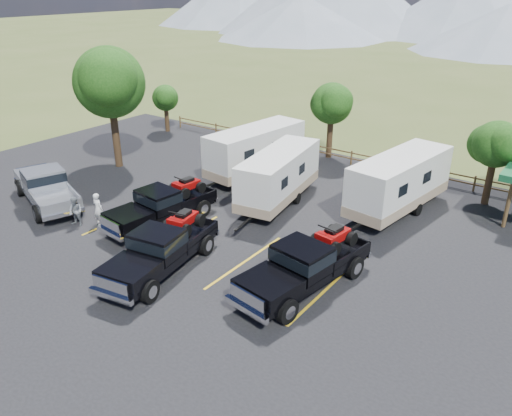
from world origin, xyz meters
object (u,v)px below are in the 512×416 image
Objects in this scene: rig_right at (306,264)px; trailer_right at (399,183)px; trailer_center at (279,177)px; person_a at (98,209)px; trailer_left at (255,151)px; person_b at (76,212)px; tree_big_nw at (109,82)px; pickup_silver at (46,187)px; rig_center at (162,248)px; rig_left at (162,204)px.

trailer_right is at bearing 97.36° from rig_right.
person_a is at bearing -136.43° from trailer_center.
person_b is (-3.04, -11.24, -0.83)m from trailer_left.
person_b is at bearing -130.11° from trailer_right.
rig_right is at bearing -16.25° from tree_big_nw.
tree_big_nw is 19.01m from rig_right.
rig_right is 13.06m from trailer_left.
pickup_silver is (-16.03, -10.60, -0.58)m from trailer_right.
rig_center is (12.06, -7.61, -4.52)m from tree_big_nw.
trailer_right is at bearing 142.38° from pickup_silver.
trailer_left is at bearing -100.54° from person_a.
trailer_left is 5.23× the size of person_a.
trailer_center is 4.98× the size of person_a.
trailer_right is at bearing -136.46° from person_a.
pickup_silver is 4.35m from person_a.
trailer_right is at bearing 12.82° from tree_big_nw.
trailer_center reaches higher than person_a.
rig_center is at bearing 102.82° from pickup_silver.
rig_right is at bearing 13.68° from rig_center.
trailer_right is 5.80× the size of person_b.
trailer_right is (0.18, 9.24, 0.56)m from rig_right.
rig_center is 10.24m from pickup_silver.
pickup_silver is 3.63m from person_b.
rig_right is 4.05× the size of person_a.
tree_big_nw is 14.96m from rig_center.
pickup_silver is at bearing 2.94° from person_a.
rig_center is at bearing -32.25° from tree_big_nw.
trailer_left is at bearing 143.63° from rig_right.
rig_right is 0.81× the size of trailer_center.
rig_left is 0.92× the size of pickup_silver.
trailer_left is 5.74× the size of person_b.
trailer_right is (17.91, 4.07, -3.94)m from tree_big_nw.
rig_center reaches higher than person_a.
trailer_center is (12.09, 1.30, -4.03)m from tree_big_nw.
pickup_silver is (-6.85, -2.18, 0.04)m from rig_left.
rig_left is 0.72× the size of trailer_left.
person_b is (-0.79, -0.78, -0.08)m from person_a.
rig_center reaches higher than person_b.
rig_right reaches higher than person_a.
trailer_left is 10.73m from person_a.
rig_left is 4.14× the size of person_b.
trailer_center is 1.21× the size of pickup_silver.
rig_left is 12.47m from trailer_right.
person_b is (-6.62, 0.41, -0.26)m from rig_center.
person_b is (-12.29, -2.04, -0.29)m from rig_right.
rig_left is at bearing -138.75° from person_a.
person_b is (5.44, -7.20, -4.78)m from tree_big_nw.
rig_right reaches higher than person_b.
tree_big_nw reaches higher than trailer_left.
trailer_left is (-3.58, 11.65, 0.57)m from rig_center.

